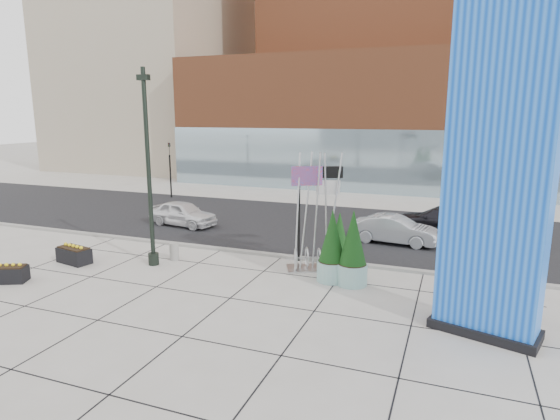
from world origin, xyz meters
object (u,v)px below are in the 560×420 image
(overhead_street_sign, at_px, (315,181))
(public_art_sculpture, at_px, (314,239))
(car_white_west, at_px, (183,214))
(blue_pylon, at_px, (499,171))
(lamp_post, at_px, (150,188))
(concrete_bollard, at_px, (174,251))
(car_silver_mid, at_px, (395,230))

(overhead_street_sign, bearing_deg, public_art_sculpture, -99.47)
(public_art_sculpture, xyz_separation_m, car_white_west, (-9.02, 4.56, -0.56))
(blue_pylon, height_order, lamp_post, blue_pylon)
(lamp_post, distance_m, concrete_bollard, 3.04)
(public_art_sculpture, bearing_deg, blue_pylon, -55.49)
(overhead_street_sign, bearing_deg, concrete_bollard, 173.55)
(lamp_post, bearing_deg, public_art_sculpture, 16.20)
(public_art_sculpture, distance_m, concrete_bollard, 6.09)
(lamp_post, bearing_deg, overhead_street_sign, 23.25)
(concrete_bollard, relative_size, overhead_street_sign, 0.19)
(lamp_post, height_order, public_art_sculpture, lamp_post)
(blue_pylon, height_order, car_silver_mid, blue_pylon)
(concrete_bollard, bearing_deg, overhead_street_sign, 17.39)
(car_white_west, bearing_deg, lamp_post, -148.62)
(blue_pylon, height_order, concrete_bollard, blue_pylon)
(public_art_sculpture, relative_size, car_silver_mid, 1.16)
(blue_pylon, relative_size, car_white_west, 2.39)
(overhead_street_sign, relative_size, car_silver_mid, 0.99)
(public_art_sculpture, distance_m, car_silver_mid, 5.69)
(public_art_sculpture, xyz_separation_m, concrete_bollard, (-5.95, -1.00, -0.87))
(public_art_sculpture, relative_size, concrete_bollard, 6.28)
(concrete_bollard, height_order, car_silver_mid, car_silver_mid)
(public_art_sculpture, bearing_deg, concrete_bollard, 164.78)
(overhead_street_sign, bearing_deg, car_silver_mid, 32.94)
(blue_pylon, xyz_separation_m, concrete_bollard, (-12.19, 2.72, -4.30))
(lamp_post, xyz_separation_m, public_art_sculpture, (6.39, 1.86, -2.01))
(lamp_post, relative_size, public_art_sculpture, 1.67)
(public_art_sculpture, bearing_deg, car_white_west, 128.43)
(blue_pylon, distance_m, overhead_street_sign, 7.97)
(public_art_sculpture, height_order, overhead_street_sign, public_art_sculpture)
(public_art_sculpture, height_order, car_white_west, public_art_sculpture)
(blue_pylon, relative_size, concrete_bollard, 12.78)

